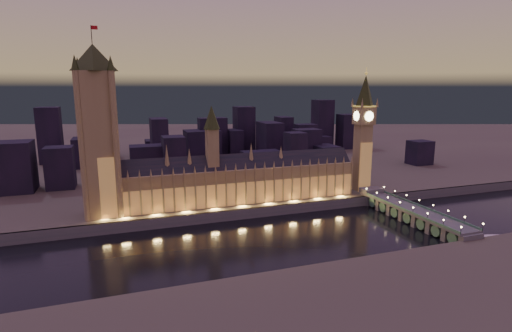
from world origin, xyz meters
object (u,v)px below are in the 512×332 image
object	(u,v)px
victoria_tower	(98,124)
elizabeth_tower	(364,123)
river_boat	(491,241)
palace_of_westminster	(236,180)
westminster_bridge	(409,213)

from	to	relation	value
victoria_tower	elizabeth_tower	xyz separation A→B (m)	(218.00, -0.01, -5.58)
river_boat	palace_of_westminster	bearing A→B (deg)	139.03
elizabeth_tower	river_boat	xyz separation A→B (m)	(20.27, -119.92, -66.90)
victoria_tower	elizabeth_tower	bearing A→B (deg)	-0.00
palace_of_westminster	victoria_tower	xyz separation A→B (m)	(-100.39, 0.18, 47.67)
westminster_bridge	river_boat	xyz separation A→B (m)	(20.00, -54.55, -4.43)
palace_of_westminster	river_boat	world-z (taller)	palace_of_westminster
westminster_bridge	palace_of_westminster	bearing A→B (deg)	151.05
palace_of_westminster	victoria_tower	bearing A→B (deg)	179.90
elizabeth_tower	river_boat	world-z (taller)	elizabeth_tower
victoria_tower	westminster_bridge	size ratio (longest dim) A/B	1.17
palace_of_westminster	elizabeth_tower	bearing A→B (deg)	0.08
palace_of_westminster	river_boat	size ratio (longest dim) A/B	4.16
palace_of_westminster	westminster_bridge	size ratio (longest dim) A/B	1.79
elizabeth_tower	westminster_bridge	bearing A→B (deg)	-89.76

